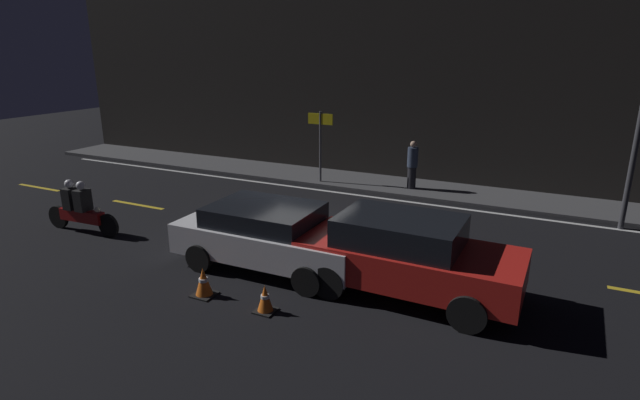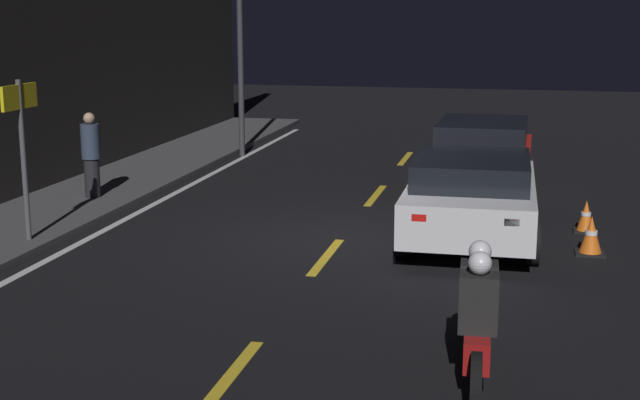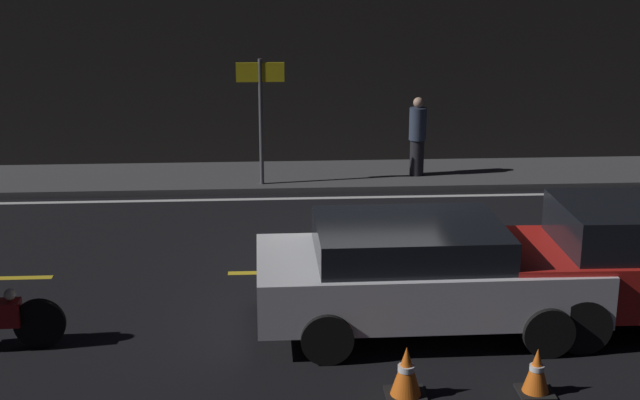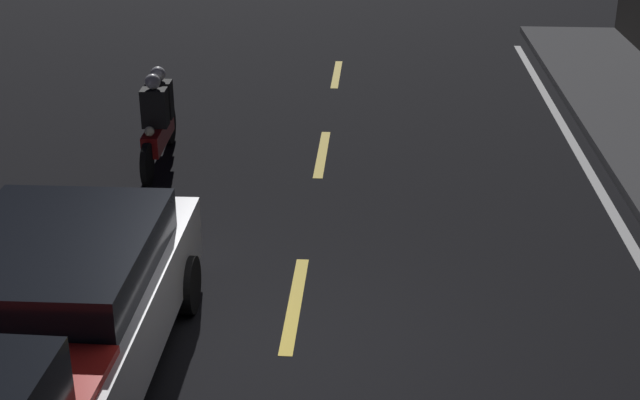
# 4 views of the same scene
# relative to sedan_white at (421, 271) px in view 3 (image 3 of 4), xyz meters

# --- Properties ---
(ground_plane) EXTENTS (56.00, 56.00, 0.00)m
(ground_plane) POSITION_rel_sedan_white_xyz_m (-0.45, 2.00, -0.73)
(ground_plane) COLOR black
(raised_curb) EXTENTS (28.00, 2.18, 0.14)m
(raised_curb) POSITION_rel_sedan_white_xyz_m (-0.45, 7.22, -0.66)
(raised_curb) COLOR #424244
(raised_curb) RESTS_ON ground
(lane_dash_c) EXTENTS (2.00, 0.14, 0.01)m
(lane_dash_c) POSITION_rel_sedan_white_xyz_m (-1.45, 2.00, -0.73)
(lane_dash_c) COLOR gold
(lane_dash_c) RESTS_ON ground
(lane_dash_d) EXTENTS (2.00, 0.14, 0.01)m
(lane_dash_d) POSITION_rel_sedan_white_xyz_m (3.05, 2.00, -0.73)
(lane_dash_d) COLOR gold
(lane_dash_d) RESTS_ON ground
(lane_solid_kerb) EXTENTS (25.20, 0.14, 0.01)m
(lane_solid_kerb) POSITION_rel_sedan_white_xyz_m (-0.45, 5.88, -0.73)
(lane_solid_kerb) COLOR silver
(lane_solid_kerb) RESTS_ON ground
(sedan_white) EXTENTS (4.12, 2.06, 1.34)m
(sedan_white) POSITION_rel_sedan_white_xyz_m (0.00, 0.00, 0.00)
(sedan_white) COLOR silver
(sedan_white) RESTS_ON ground
(traffic_cone_near) EXTENTS (0.42, 0.42, 0.57)m
(traffic_cone_near) POSITION_rel_sedan_white_xyz_m (-0.44, -1.77, -0.45)
(traffic_cone_near) COLOR black
(traffic_cone_near) RESTS_ON ground
(traffic_cone_mid) EXTENTS (0.37, 0.37, 0.52)m
(traffic_cone_mid) POSITION_rel_sedan_white_xyz_m (0.94, -1.79, -0.48)
(traffic_cone_mid) COLOR black
(traffic_cone_mid) RESTS_ON ground
(pedestrian) EXTENTS (0.34, 0.34, 1.57)m
(pedestrian) POSITION_rel_sedan_white_xyz_m (1.12, 6.98, 0.20)
(pedestrian) COLOR black
(pedestrian) RESTS_ON raised_curb
(shop_sign) EXTENTS (0.90, 0.08, 2.40)m
(shop_sign) POSITION_rel_sedan_white_xyz_m (-1.96, 6.48, 1.10)
(shop_sign) COLOR #4C4C51
(shop_sign) RESTS_ON raised_curb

